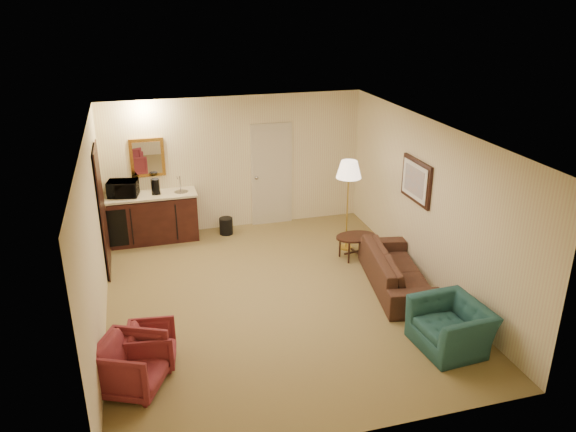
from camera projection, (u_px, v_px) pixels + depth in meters
name	position (u px, v px, depth m)	size (l,w,h in m)	color
ground	(275.00, 298.00, 8.64)	(6.00, 6.00, 0.00)	olive
room_walls	(256.00, 177.00, 8.66)	(5.02, 6.01, 2.61)	#F1E8B5
wetbar_cabinet	(153.00, 218.00, 10.48)	(1.64, 0.58, 0.92)	#381711
sofa	(398.00, 264.00, 8.82)	(2.04, 0.60, 0.80)	black
teal_armchair	(452.00, 319.00, 7.31)	(0.95, 0.62, 0.83)	#225554
rose_chair_near	(152.00, 344.00, 7.00)	(0.57, 0.54, 0.59)	maroon
rose_chair_far	(131.00, 363.00, 6.53)	(0.70, 0.66, 0.73)	maroon
coffee_table	(356.00, 246.00, 9.89)	(0.72, 0.49, 0.41)	black
floor_lamp	(347.00, 206.00, 10.01)	(0.44, 0.44, 1.67)	gold
waste_bin	(226.00, 226.00, 10.87)	(0.26, 0.26, 0.32)	black
microwave	(123.00, 187.00, 10.15)	(0.53, 0.29, 0.36)	black
coffee_maker	(155.00, 186.00, 10.28)	(0.15, 0.15, 0.29)	black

